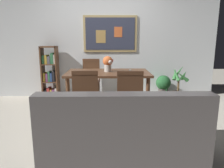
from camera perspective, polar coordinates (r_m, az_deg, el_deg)
The scene contains 12 objects.
ground_plane at distance 3.73m, azimuth -2.31°, elevation -9.50°, with size 12.00×12.00×0.00m, color beige.
wall_back_with_painting at distance 5.09m, azimuth -2.02°, elevation 11.35°, with size 5.20×0.14×2.60m.
dining_table at distance 4.05m, azimuth -1.08°, elevation 1.90°, with size 1.55×0.90×0.75m.
dining_chair_near_left at distance 3.33m, azimuth -6.90°, elevation -2.56°, with size 0.40×0.41×0.91m.
dining_chair_far_left at distance 4.85m, azimuth -5.59°, elevation 2.15°, with size 0.40×0.41×0.91m.
dining_chair_near_right at distance 3.28m, azimuth 4.60°, elevation -2.71°, with size 0.40×0.41×0.91m.
leather_couch at distance 2.54m, azimuth 2.60°, elevation -12.73°, with size 1.80×0.84×0.84m.
bookshelf at distance 5.08m, azimuth -15.99°, elevation 2.38°, with size 0.36×0.28×1.20m.
potted_ivy at distance 5.14m, azimuth 13.44°, elevation -0.26°, with size 0.34×0.34×0.53m.
potted_palm at distance 4.86m, azimuth 17.11°, elevation -1.49°, with size 0.35×0.38×0.80m.
flower_vase at distance 4.05m, azimuth -1.08°, elevation 5.65°, with size 0.20×0.19×0.29m.
tv_remote at distance 4.15m, azimuth 4.83°, elevation 3.59°, with size 0.06×0.16×0.02m.
Camera 1 is at (0.08, -3.47, 1.38)m, focal length 34.47 mm.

